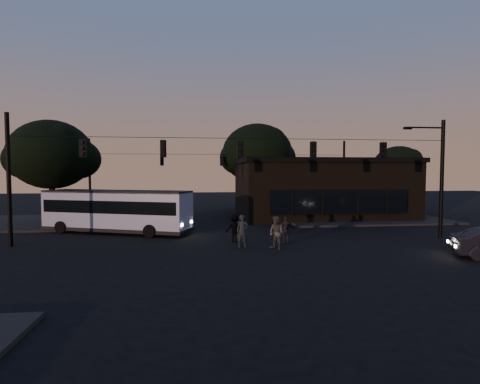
{
  "coord_description": "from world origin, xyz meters",
  "views": [
    {
      "loc": [
        -2.61,
        -18.22,
        4.19
      ],
      "look_at": [
        0.0,
        4.0,
        3.0
      ],
      "focal_mm": 28.0,
      "sensor_mm": 36.0,
      "label": 1
    }
  ],
  "objects": [
    {
      "name": "sidewalk_far_left",
      "position": [
        -14.0,
        14.0,
        0.07
      ],
      "size": [
        14.0,
        10.0,
        0.15
      ],
      "primitive_type": "cube",
      "color": "black",
      "rests_on": "ground"
    },
    {
      "name": "bus",
      "position": [
        -8.06,
        8.22,
        1.64
      ],
      "size": [
        10.58,
        6.01,
        2.93
      ],
      "rotation": [
        0.0,
        0.0,
        -0.37
      ],
      "color": "#989DC2",
      "rests_on": "ground"
    },
    {
      "name": "sidewalk_far_right",
      "position": [
        12.0,
        14.0,
        0.07
      ],
      "size": [
        14.0,
        10.0,
        0.15
      ],
      "primitive_type": "cube",
      "color": "black",
      "rests_on": "ground"
    },
    {
      "name": "tree_behind",
      "position": [
        4.0,
        22.0,
        6.19
      ],
      "size": [
        7.6,
        7.6,
        9.43
      ],
      "color": "black",
      "rests_on": "ground"
    },
    {
      "name": "building",
      "position": [
        9.0,
        15.97,
        2.71
      ],
      "size": [
        15.4,
        10.41,
        5.4
      ],
      "color": "black",
      "rests_on": "ground"
    },
    {
      "name": "ground",
      "position": [
        0.0,
        0.0,
        0.0
      ],
      "size": [
        120.0,
        120.0,
        0.0
      ],
      "primitive_type": "plane",
      "color": "black",
      "rests_on": "ground"
    },
    {
      "name": "pedestrian_d",
      "position": [
        -0.34,
        3.9,
        0.82
      ],
      "size": [
        1.1,
        0.69,
        1.64
      ],
      "primitive_type": "imported",
      "rotation": [
        0.0,
        0.0,
        3.07
      ],
      "color": "black",
      "rests_on": "ground"
    },
    {
      "name": "pedestrian_b",
      "position": [
        1.7,
        1.53,
        0.9
      ],
      "size": [
        1.07,
        1.11,
        1.8
      ],
      "primitive_type": "imported",
      "rotation": [
        0.0,
        0.0,
        -0.92
      ],
      "color": "#464340",
      "rests_on": "ground"
    },
    {
      "name": "tree_left",
      "position": [
        -14.0,
        13.0,
        5.57
      ],
      "size": [
        6.4,
        6.4,
        8.3
      ],
      "color": "black",
      "rests_on": "ground"
    },
    {
      "name": "signal_rig_near",
      "position": [
        0.0,
        4.0,
        4.45
      ],
      "size": [
        26.24,
        0.3,
        7.5
      ],
      "color": "black",
      "rests_on": "ground"
    },
    {
      "name": "pedestrian_c",
      "position": [
        2.61,
        3.09,
        0.8
      ],
      "size": [
        1.01,
        0.62,
        1.61
      ],
      "primitive_type": "imported",
      "rotation": [
        0.0,
        0.0,
        2.88
      ],
      "color": "black",
      "rests_on": "ground"
    },
    {
      "name": "signal_rig_far",
      "position": [
        0.0,
        20.0,
        4.2
      ],
      "size": [
        26.24,
        0.3,
        7.5
      ],
      "color": "black",
      "rests_on": "ground"
    },
    {
      "name": "pedestrian_a",
      "position": [
        -0.07,
        2.28,
        0.91
      ],
      "size": [
        0.68,
        0.47,
        1.82
      ],
      "primitive_type": "imported",
      "rotation": [
        0.0,
        0.0,
        -0.05
      ],
      "color": "black",
      "rests_on": "ground"
    },
    {
      "name": "tree_right",
      "position": [
        18.0,
        18.0,
        4.63
      ],
      "size": [
        5.2,
        5.2,
        6.86
      ],
      "color": "black",
      "rests_on": "ground"
    }
  ]
}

